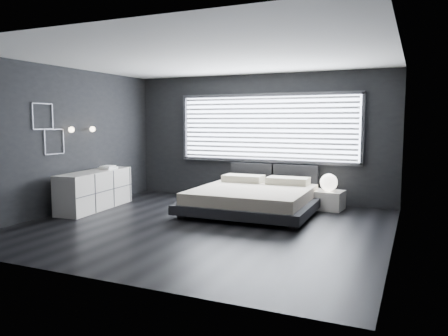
% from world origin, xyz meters
% --- Properties ---
extents(room, '(6.04, 6.00, 2.80)m').
position_xyz_m(room, '(0.00, 0.00, 1.40)').
color(room, black).
rests_on(room, ground).
extents(window, '(4.14, 0.09, 1.52)m').
position_xyz_m(window, '(0.20, 2.70, 1.61)').
color(window, white).
rests_on(window, ground).
extents(headboard, '(1.96, 0.16, 0.52)m').
position_xyz_m(headboard, '(0.39, 2.64, 0.57)').
color(headboard, black).
rests_on(headboard, ground).
extents(sconce_near, '(0.18, 0.11, 0.11)m').
position_xyz_m(sconce_near, '(-2.88, 0.05, 1.60)').
color(sconce_near, silver).
rests_on(sconce_near, ground).
extents(sconce_far, '(0.18, 0.11, 0.11)m').
position_xyz_m(sconce_far, '(-2.88, 0.65, 1.60)').
color(sconce_far, silver).
rests_on(sconce_far, ground).
extents(wall_art_upper, '(0.01, 0.48, 0.48)m').
position_xyz_m(wall_art_upper, '(-2.98, -0.55, 1.85)').
color(wall_art_upper, '#47474C').
rests_on(wall_art_upper, ground).
extents(wall_art_lower, '(0.01, 0.48, 0.48)m').
position_xyz_m(wall_art_lower, '(-2.98, -0.30, 1.38)').
color(wall_art_lower, '#47474C').
rests_on(wall_art_lower, ground).
extents(bed, '(2.43, 2.32, 0.62)m').
position_xyz_m(bed, '(0.39, 1.34, 0.29)').
color(bed, black).
rests_on(bed, ground).
extents(nightstand, '(0.70, 0.60, 0.38)m').
position_xyz_m(nightstand, '(1.63, 2.24, 0.19)').
color(nightstand, silver).
rests_on(nightstand, ground).
extents(orb_lamp, '(0.34, 0.34, 0.34)m').
position_xyz_m(orb_lamp, '(1.68, 2.22, 0.55)').
color(orb_lamp, white).
rests_on(orb_lamp, nightstand).
extents(dresser, '(0.72, 1.96, 0.77)m').
position_xyz_m(dresser, '(-2.65, 0.40, 0.38)').
color(dresser, silver).
rests_on(dresser, ground).
extents(book_stack, '(0.29, 0.37, 0.07)m').
position_xyz_m(book_stack, '(-2.64, 0.81, 0.80)').
color(book_stack, white).
rests_on(book_stack, dresser).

